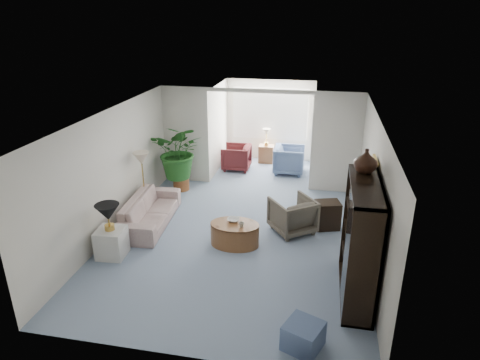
% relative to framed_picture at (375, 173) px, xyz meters
% --- Properties ---
extents(floor, '(6.00, 6.00, 0.00)m').
position_rel_framed_picture_xyz_m(floor, '(-2.46, 0.10, -1.70)').
color(floor, '#8397AD').
rests_on(floor, ground).
extents(sunroom_floor, '(2.60, 2.60, 0.00)m').
position_rel_framed_picture_xyz_m(sunroom_floor, '(-2.46, 4.20, -1.70)').
color(sunroom_floor, '#8397AD').
rests_on(sunroom_floor, ground).
extents(back_pier_left, '(1.20, 0.12, 2.50)m').
position_rel_framed_picture_xyz_m(back_pier_left, '(-4.36, 3.10, -0.45)').
color(back_pier_left, silver).
rests_on(back_pier_left, ground).
extents(back_pier_right, '(1.20, 0.12, 2.50)m').
position_rel_framed_picture_xyz_m(back_pier_right, '(-0.56, 3.10, -0.45)').
color(back_pier_right, silver).
rests_on(back_pier_right, ground).
extents(back_header, '(2.60, 0.12, 0.10)m').
position_rel_framed_picture_xyz_m(back_header, '(-2.46, 3.10, 0.75)').
color(back_header, silver).
rests_on(back_header, back_pier_left).
extents(window_pane, '(2.20, 0.02, 1.50)m').
position_rel_framed_picture_xyz_m(window_pane, '(-2.46, 5.28, -0.30)').
color(window_pane, white).
extents(window_blinds, '(2.20, 0.02, 1.50)m').
position_rel_framed_picture_xyz_m(window_blinds, '(-2.46, 5.25, -0.30)').
color(window_blinds, white).
extents(framed_picture, '(0.04, 0.50, 0.40)m').
position_rel_framed_picture_xyz_m(framed_picture, '(0.00, 0.00, 0.00)').
color(framed_picture, '#AC9E8A').
extents(sofa, '(0.94, 2.10, 0.60)m').
position_rel_framed_picture_xyz_m(sofa, '(-4.38, 0.57, -1.40)').
color(sofa, beige).
rests_on(sofa, ground).
extents(end_table, '(0.53, 0.53, 0.54)m').
position_rel_framed_picture_xyz_m(end_table, '(-4.58, -0.78, -1.43)').
color(end_table, silver).
rests_on(end_table, ground).
extents(table_lamp, '(0.44, 0.44, 0.30)m').
position_rel_framed_picture_xyz_m(table_lamp, '(-4.58, -0.78, -0.81)').
color(table_lamp, black).
rests_on(table_lamp, end_table).
extents(floor_lamp, '(0.36, 0.36, 0.28)m').
position_rel_framed_picture_xyz_m(floor_lamp, '(-4.74, 1.16, -0.45)').
color(floor_lamp, beige).
rests_on(floor_lamp, ground).
extents(coffee_table, '(1.01, 1.01, 0.45)m').
position_rel_framed_picture_xyz_m(coffee_table, '(-2.44, 0.06, -1.47)').
color(coffee_table, brown).
rests_on(coffee_table, ground).
extents(coffee_bowl, '(0.25, 0.25, 0.06)m').
position_rel_framed_picture_xyz_m(coffee_bowl, '(-2.49, 0.16, -1.22)').
color(coffee_bowl, silver).
rests_on(coffee_bowl, coffee_table).
extents(coffee_cup, '(0.11, 0.11, 0.09)m').
position_rel_framed_picture_xyz_m(coffee_cup, '(-2.29, -0.04, -1.20)').
color(coffee_cup, '#B3AD9D').
rests_on(coffee_cup, coffee_table).
extents(wingback_chair, '(1.11, 1.11, 0.73)m').
position_rel_framed_picture_xyz_m(wingback_chair, '(-1.39, 0.81, -1.33)').
color(wingback_chair, '#625A4D').
rests_on(wingback_chair, ground).
extents(side_table_dark, '(0.58, 0.51, 0.58)m').
position_rel_framed_picture_xyz_m(side_table_dark, '(-0.69, 1.11, -1.41)').
color(side_table_dark, black).
rests_on(side_table_dark, ground).
extents(entertainment_cabinet, '(0.46, 1.71, 1.90)m').
position_rel_framed_picture_xyz_m(entertainment_cabinet, '(-0.23, -1.07, -0.75)').
color(entertainment_cabinet, black).
rests_on(entertainment_cabinet, ground).
extents(cabinet_urn, '(0.36, 0.36, 0.38)m').
position_rel_framed_picture_xyz_m(cabinet_urn, '(-0.23, -0.57, 0.39)').
color(cabinet_urn, black).
rests_on(cabinet_urn, entertainment_cabinet).
extents(ottoman, '(0.61, 0.61, 0.37)m').
position_rel_framed_picture_xyz_m(ottoman, '(-0.98, -2.42, -1.51)').
color(ottoman, slate).
rests_on(ottoman, ground).
extents(plant_pot, '(0.40, 0.40, 0.32)m').
position_rel_framed_picture_xyz_m(plant_pot, '(-4.33, 2.48, -1.54)').
color(plant_pot, brown).
rests_on(plant_pot, ground).
extents(house_plant, '(1.27, 1.10, 1.41)m').
position_rel_framed_picture_xyz_m(house_plant, '(-4.33, 2.48, -0.68)').
color(house_plant, '#215B1F').
rests_on(house_plant, plant_pot).
extents(sunroom_chair_blue, '(0.85, 0.82, 0.76)m').
position_rel_framed_picture_xyz_m(sunroom_chair_blue, '(-1.76, 4.21, -1.32)').
color(sunroom_chair_blue, slate).
rests_on(sunroom_chair_blue, ground).
extents(sunroom_chair_maroon, '(0.79, 0.77, 0.71)m').
position_rel_framed_picture_xyz_m(sunroom_chair_maroon, '(-3.26, 4.21, -1.35)').
color(sunroom_chair_maroon, '#561D20').
rests_on(sunroom_chair_maroon, ground).
extents(sunroom_table, '(0.43, 0.34, 0.52)m').
position_rel_framed_picture_xyz_m(sunroom_table, '(-2.51, 4.96, -1.44)').
color(sunroom_table, brown).
rests_on(sunroom_table, ground).
extents(shelf_clutter, '(0.30, 1.10, 1.06)m').
position_rel_framed_picture_xyz_m(shelf_clutter, '(-0.28, -1.18, -0.61)').
color(shelf_clutter, black).
rests_on(shelf_clutter, entertainment_cabinet).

